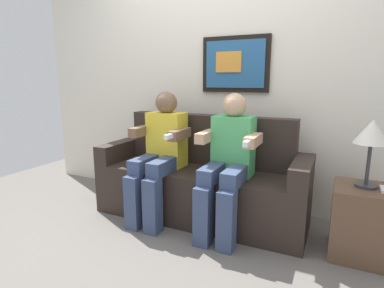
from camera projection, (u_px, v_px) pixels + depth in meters
ground_plane at (184, 231)px, 2.51m from camera, size 5.51×5.51×0.00m
back_wall_assembly at (220, 70)px, 2.92m from camera, size 4.24×0.10×2.60m
couch at (200, 183)px, 2.73m from camera, size 1.84×0.58×0.90m
person_on_left at (160, 151)px, 2.66m from camera, size 0.46×0.56×1.11m
person_on_right at (228, 159)px, 2.40m from camera, size 0.46×0.56×1.11m
side_table_right at (362, 222)px, 2.12m from camera, size 0.40×0.40×0.50m
table_lamp at (372, 135)px, 2.01m from camera, size 0.22×0.22×0.46m
spare_remote_on_table at (383, 189)px, 2.01m from camera, size 0.04×0.13×0.02m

